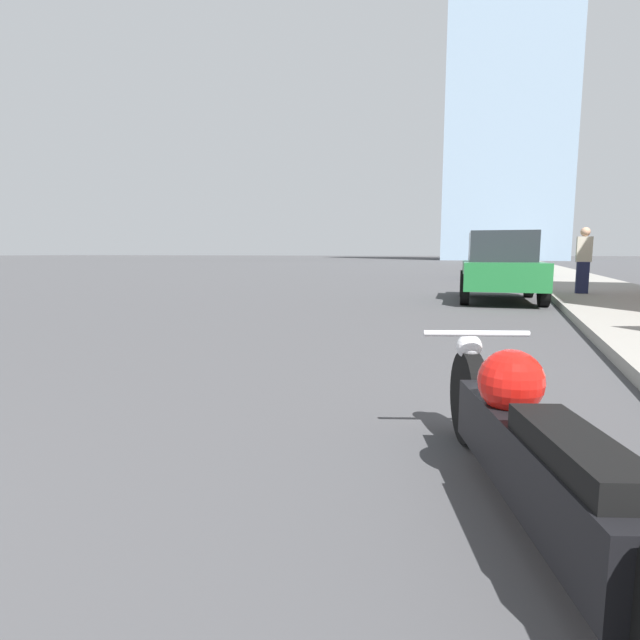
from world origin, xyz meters
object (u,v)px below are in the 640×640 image
at_px(parked_car_green, 500,267).
at_px(pedestrian, 584,260).
at_px(parked_car_blue, 500,259).
at_px(parked_car_black, 503,258).
at_px(motorcycle, 531,450).
at_px(parked_car_white, 506,256).

height_order(parked_car_green, pedestrian, pedestrian).
distance_m(parked_car_green, parked_car_blue, 11.54).
bearing_deg(parked_car_blue, pedestrian, -79.49).
height_order(parked_car_black, pedestrian, pedestrian).
distance_m(motorcycle, parked_car_green, 10.99).
height_order(motorcycle, pedestrian, pedestrian).
bearing_deg(pedestrian, parked_car_blue, 101.42).
bearing_deg(parked_car_black, parked_car_white, 91.92).
height_order(motorcycle, parked_car_white, parked_car_white).
relative_size(parked_car_black, pedestrian, 2.64).
relative_size(parked_car_blue, pedestrian, 2.38).
bearing_deg(parked_car_blue, motorcycle, -90.12).
height_order(motorcycle, parked_car_green, parked_car_green).
xyz_separation_m(parked_car_blue, pedestrian, (2.08, -10.30, 0.11)).
distance_m(parked_car_green, pedestrian, 2.36).
relative_size(parked_car_green, pedestrian, 2.45).
distance_m(parked_car_blue, pedestrian, 10.50).
bearing_deg(motorcycle, parked_car_white, 71.85).
xyz_separation_m(parked_car_black, pedestrian, (2.01, -22.81, 0.20)).
xyz_separation_m(parked_car_blue, parked_car_black, (0.07, 12.52, -0.10)).
xyz_separation_m(motorcycle, parked_car_green, (-0.23, 10.98, 0.49)).
bearing_deg(pedestrian, parked_car_green, -148.08).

